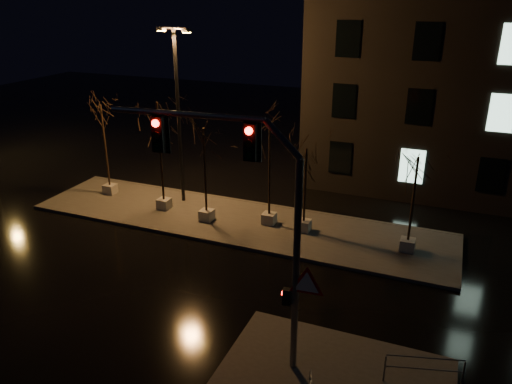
% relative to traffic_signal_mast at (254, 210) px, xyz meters
% --- Properties ---
extents(ground, '(90.00, 90.00, 0.00)m').
position_rel_traffic_signal_mast_xyz_m(ground, '(-4.88, 3.37, -5.34)').
color(ground, black).
rests_on(ground, ground).
extents(median, '(22.00, 5.00, 0.15)m').
position_rel_traffic_signal_mast_xyz_m(median, '(-4.88, 9.37, -5.27)').
color(median, '#46443F').
rests_on(median, ground).
extents(sidewalk_corner, '(7.00, 5.00, 0.15)m').
position_rel_traffic_signal_mast_xyz_m(sidewalk_corner, '(2.62, -0.13, -5.27)').
color(sidewalk_corner, '#46443F').
rests_on(sidewalk_corner, ground).
extents(tree_0, '(1.80, 1.80, 5.39)m').
position_rel_traffic_signal_mast_xyz_m(tree_0, '(-13.15, 9.94, -1.10)').
color(tree_0, '#A7A59C').
rests_on(tree_0, median).
extents(tree_1, '(1.80, 1.80, 5.98)m').
position_rel_traffic_signal_mast_xyz_m(tree_1, '(-9.06, 9.25, -0.65)').
color(tree_1, '#A7A59C').
rests_on(tree_1, median).
extents(tree_2, '(1.80, 1.80, 4.99)m').
position_rel_traffic_signal_mast_xyz_m(tree_2, '(-6.23, 8.78, -1.40)').
color(tree_2, '#A7A59C').
rests_on(tree_2, median).
extents(tree_3, '(1.80, 1.80, 5.24)m').
position_rel_traffic_signal_mast_xyz_m(tree_3, '(-3.11, 9.61, -1.21)').
color(tree_3, '#A7A59C').
rests_on(tree_3, median).
extents(tree_4, '(1.80, 1.80, 4.35)m').
position_rel_traffic_signal_mast_xyz_m(tree_4, '(-1.24, 9.47, -1.89)').
color(tree_4, '#A7A59C').
rests_on(tree_4, median).
extents(tree_5, '(1.80, 1.80, 4.57)m').
position_rel_traffic_signal_mast_xyz_m(tree_5, '(3.74, 9.29, -1.72)').
color(tree_5, '#A7A59C').
rests_on(tree_5, median).
extents(traffic_signal_mast, '(6.46, 0.64, 7.90)m').
position_rel_traffic_signal_mast_xyz_m(traffic_signal_mast, '(0.00, 0.00, 0.00)').
color(traffic_signal_mast, slate).
rests_on(traffic_signal_mast, sidewalk_corner).
extents(streetlight_main, '(2.30, 0.93, 9.35)m').
position_rel_traffic_signal_mast_xyz_m(streetlight_main, '(-8.67, 10.64, 0.20)').
color(streetlight_main, black).
rests_on(streetlight_main, median).
extents(guard_rail_a, '(2.24, 0.65, 1.00)m').
position_rel_traffic_signal_mast_xyz_m(guard_rail_a, '(5.12, 0.82, -4.54)').
color(guard_rail_a, slate).
rests_on(guard_rail_a, sidewalk_corner).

